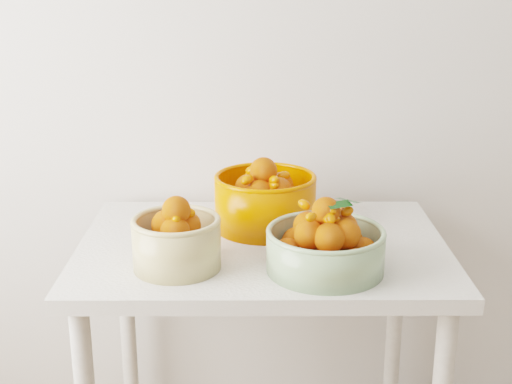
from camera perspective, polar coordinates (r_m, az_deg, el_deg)
table at (r=1.99m, az=0.52°, el=-6.63°), size 1.00×0.70×0.75m
bowl_cream at (r=1.78m, az=-6.39°, el=-3.87°), size 0.28×0.28×0.19m
bowl_green at (r=1.76m, az=5.57°, el=-4.29°), size 0.37×0.37×0.19m
bowl_orange at (r=2.04m, az=0.75°, el=-0.62°), size 0.33×0.33×0.21m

